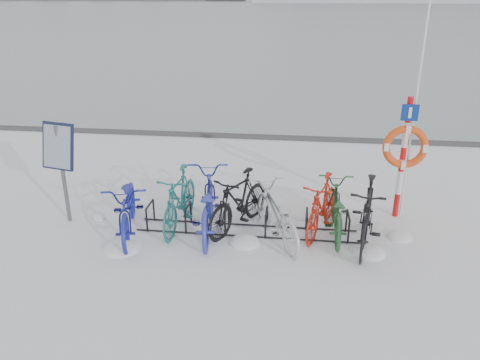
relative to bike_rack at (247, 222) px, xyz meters
name	(u,v)px	position (x,y,z in m)	size (l,w,h in m)	color
ground	(246,231)	(0.00, 0.00, -0.18)	(900.00, 900.00, 0.00)	white
ice_sheet	(299,7)	(0.00, 155.00, -0.17)	(400.00, 298.00, 0.02)	#A4B0BA
quay_edge	(268,137)	(0.00, 5.90, -0.13)	(400.00, 0.25, 0.10)	#3F3F42
bike_rack	(247,222)	(0.00, 0.00, 0.00)	(4.00, 0.48, 0.46)	black
info_board	(59,152)	(-3.41, 0.00, 1.21)	(0.68, 0.38, 1.92)	#595B5E
lifebuoy_station	(405,147)	(2.82, 0.94, 1.25)	(0.82, 0.23, 4.26)	red
bike_0	(129,204)	(-2.10, -0.26, 0.37)	(0.73, 2.09, 1.10)	#1D2599
bike_1	(179,197)	(-1.26, 0.11, 0.38)	(0.53, 1.87, 1.12)	#1F6964
bike_2	(207,202)	(-0.72, -0.02, 0.38)	(0.75, 2.15, 1.13)	#2F3AAC
bike_3	(239,200)	(-0.16, 0.17, 0.37)	(0.52, 1.84, 1.11)	black
bike_4	(276,213)	(0.54, -0.18, 0.32)	(0.66, 1.89, 0.99)	silver
bike_5	(322,204)	(1.34, 0.21, 0.35)	(0.50, 1.77, 1.06)	#B62313
bike_6	(336,207)	(1.60, 0.21, 0.30)	(0.63, 1.82, 0.96)	#2B6236
bike_7	(367,212)	(2.09, -0.16, 0.41)	(0.55, 1.96, 1.18)	black
snow_drifts	(241,239)	(-0.06, -0.30, -0.18)	(6.04, 2.17, 0.22)	white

